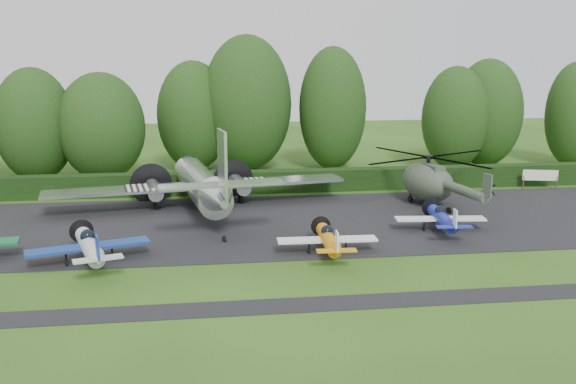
{
  "coord_description": "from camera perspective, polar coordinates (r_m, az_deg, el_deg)",
  "views": [
    {
      "loc": [
        -0.38,
        -36.47,
        12.78
      ],
      "look_at": [
        5.69,
        9.55,
        2.5
      ],
      "focal_mm": 40.0,
      "sensor_mm": 36.0,
      "label": 1
    }
  ],
  "objects": [
    {
      "name": "light_plane_orange",
      "position": [
        40.98,
        3.6,
        -4.21
      ],
      "size": [
        6.42,
        6.75,
        2.47
      ],
      "rotation": [
        0.0,
        0.0,
        0.03
      ],
      "color": "orange",
      "rests_on": "ground"
    },
    {
      "name": "tree_7",
      "position": [
        66.41,
        -16.25,
        5.58
      ],
      "size": [
        8.59,
        8.59,
        10.75
      ],
      "color": "black",
      "rests_on": "ground"
    },
    {
      "name": "taxiway_verge",
      "position": [
        33.04,
        -6.37,
        -10.35
      ],
      "size": [
        70.0,
        2.0,
        0.0
      ],
      "primitive_type": "cube",
      "color": "black",
      "rests_on": "ground"
    },
    {
      "name": "tree_4",
      "position": [
        72.28,
        14.63,
        6.37
      ],
      "size": [
        7.2,
        7.2,
        11.18
      ],
      "color": "black",
      "rests_on": "ground"
    },
    {
      "name": "helicopter",
      "position": [
        55.17,
        12.33,
        1.18
      ],
      "size": [
        12.95,
        15.17,
        4.17
      ],
      "rotation": [
        0.0,
        0.0,
        -0.19
      ],
      "color": "#374232",
      "rests_on": "ground"
    },
    {
      "name": "apron",
      "position": [
        48.19,
        -6.8,
        -2.98
      ],
      "size": [
        70.0,
        18.0,
        0.01
      ],
      "primitive_type": "cube",
      "color": "black",
      "rests_on": "ground"
    },
    {
      "name": "tree_1",
      "position": [
        75.11,
        17.25,
        6.72
      ],
      "size": [
        7.81,
        7.81,
        11.94
      ],
      "color": "black",
      "rests_on": "ground"
    },
    {
      "name": "sign_board",
      "position": [
        64.76,
        21.51,
        1.33
      ],
      "size": [
        3.21,
        0.12,
        1.8
      ],
      "rotation": [
        0.0,
        0.0,
        0.24
      ],
      "color": "#3F3326",
      "rests_on": "ground"
    },
    {
      "name": "hedgerow",
      "position": [
        58.87,
        -6.96,
        -0.14
      ],
      "size": [
        90.0,
        1.6,
        2.0
      ],
      "primitive_type": "cube",
      "color": "black",
      "rests_on": "ground"
    },
    {
      "name": "light_plane_blue",
      "position": [
        47.22,
        13.52,
        -2.27
      ],
      "size": [
        6.47,
        6.8,
        2.49
      ],
      "rotation": [
        0.0,
        0.0,
        0.1
      ],
      "color": "#1B28A3",
      "rests_on": "ground"
    },
    {
      "name": "tree_8",
      "position": [
        69.94,
        -8.39,
        6.7
      ],
      "size": [
        7.81,
        7.81,
        11.79
      ],
      "color": "black",
      "rests_on": "ground"
    },
    {
      "name": "tree_9",
      "position": [
        78.78,
        24.05,
        6.32
      ],
      "size": [
        6.08,
        6.08,
        11.6
      ],
      "color": "black",
      "rests_on": "ground"
    },
    {
      "name": "tree_5",
      "position": [
        69.35,
        -3.65,
        7.87
      ],
      "size": [
        9.53,
        9.53,
        14.47
      ],
      "color": "black",
      "rests_on": "ground"
    },
    {
      "name": "transport_plane",
      "position": [
        52.11,
        -7.76,
        0.67
      ],
      "size": [
        24.77,
        18.99,
        7.94
      ],
      "rotation": [
        0.0,
        0.0,
        -0.16
      ],
      "color": "silver",
      "rests_on": "ground"
    },
    {
      "name": "tree_3",
      "position": [
        68.65,
        -21.93,
        4.71
      ],
      "size": [
        5.4,
        5.4,
        9.14
      ],
      "color": "black",
      "rests_on": "ground"
    },
    {
      "name": "ground",
      "position": [
        38.64,
        -6.57,
        -6.91
      ],
      "size": [
        160.0,
        160.0,
        0.0
      ],
      "primitive_type": "plane",
      "color": "#284A14",
      "rests_on": "ground"
    },
    {
      "name": "tree_10",
      "position": [
        67.9,
        -21.62,
        5.55
      ],
      "size": [
        7.67,
        7.67,
        11.24
      ],
      "color": "black",
      "rests_on": "ground"
    },
    {
      "name": "light_plane_white",
      "position": [
        40.84,
        -17.23,
        -4.6
      ],
      "size": [
        7.35,
        7.73,
        2.82
      ],
      "rotation": [
        0.0,
        0.0,
        -0.3
      ],
      "color": "silver",
      "rests_on": "ground"
    },
    {
      "name": "tree_11",
      "position": [
        70.03,
        3.98,
        7.41
      ],
      "size": [
        7.28,
        7.28,
        13.25
      ],
      "color": "black",
      "rests_on": "ground"
    }
  ]
}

